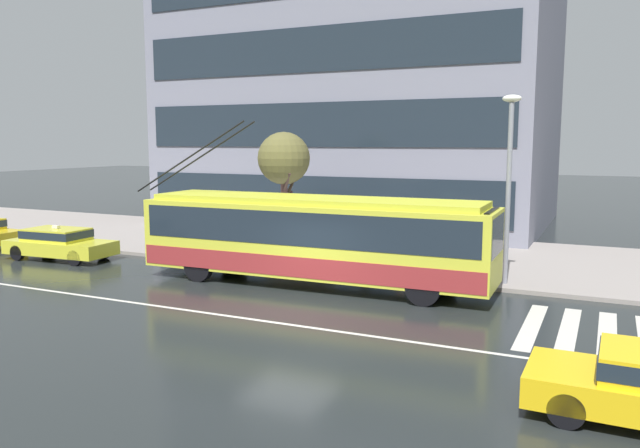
{
  "coord_description": "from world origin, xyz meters",
  "views": [
    {
      "loc": [
        8.12,
        -15.14,
        4.77
      ],
      "look_at": [
        -0.39,
        2.98,
        2.1
      ],
      "focal_mm": 34.81,
      "sensor_mm": 36.0,
      "label": 1
    }
  ],
  "objects_px": {
    "taxi_queued_behind_bus": "(59,242)",
    "street_tree_bare": "(284,160)",
    "pedestrian_approaching_curb": "(368,226)",
    "street_lamp": "(509,172)",
    "pedestrian_at_shelter": "(401,238)",
    "bus_shelter": "(294,213)",
    "trolleybus": "(314,237)"
  },
  "relations": [
    {
      "from": "taxi_queued_behind_bus",
      "to": "pedestrian_at_shelter",
      "type": "relative_size",
      "value": 2.68
    },
    {
      "from": "taxi_queued_behind_bus",
      "to": "street_lamp",
      "type": "relative_size",
      "value": 0.75
    },
    {
      "from": "trolleybus",
      "to": "pedestrian_at_shelter",
      "type": "xyz_separation_m",
      "value": [
        1.8,
        3.85,
        -0.46
      ]
    },
    {
      "from": "trolleybus",
      "to": "taxi_queued_behind_bus",
      "type": "xyz_separation_m",
      "value": [
        -11.35,
        -0.33,
        -0.92
      ]
    },
    {
      "from": "taxi_queued_behind_bus",
      "to": "pedestrian_approaching_curb",
      "type": "relative_size",
      "value": 2.41
    },
    {
      "from": "trolleybus",
      "to": "street_tree_bare",
      "type": "xyz_separation_m",
      "value": [
        -3.34,
        4.12,
        2.4
      ]
    },
    {
      "from": "pedestrian_approaching_curb",
      "to": "taxi_queued_behind_bus",
      "type": "bearing_deg",
      "value": -163.52
    },
    {
      "from": "trolleybus",
      "to": "bus_shelter",
      "type": "xyz_separation_m",
      "value": [
        -2.52,
        3.4,
        0.34
      ]
    },
    {
      "from": "bus_shelter",
      "to": "street_tree_bare",
      "type": "relative_size",
      "value": 0.71
    },
    {
      "from": "pedestrian_at_shelter",
      "to": "trolleybus",
      "type": "bearing_deg",
      "value": -115.04
    },
    {
      "from": "trolleybus",
      "to": "pedestrian_at_shelter",
      "type": "distance_m",
      "value": 4.28
    },
    {
      "from": "taxi_queued_behind_bus",
      "to": "street_tree_bare",
      "type": "distance_m",
      "value": 9.75
    },
    {
      "from": "street_lamp",
      "to": "street_tree_bare",
      "type": "height_order",
      "value": "street_lamp"
    },
    {
      "from": "trolleybus",
      "to": "bus_shelter",
      "type": "distance_m",
      "value": 4.25
    },
    {
      "from": "trolleybus",
      "to": "street_lamp",
      "type": "relative_size",
      "value": 2.13
    },
    {
      "from": "street_lamp",
      "to": "bus_shelter",
      "type": "bearing_deg",
      "value": 172.69
    },
    {
      "from": "street_tree_bare",
      "to": "pedestrian_at_shelter",
      "type": "bearing_deg",
      "value": -3.04
    },
    {
      "from": "trolleybus",
      "to": "taxi_queued_behind_bus",
      "type": "distance_m",
      "value": 11.39
    },
    {
      "from": "pedestrian_at_shelter",
      "to": "pedestrian_approaching_curb",
      "type": "distance_m",
      "value": 1.36
    },
    {
      "from": "taxi_queued_behind_bus",
      "to": "bus_shelter",
      "type": "relative_size",
      "value": 1.3
    },
    {
      "from": "trolleybus",
      "to": "pedestrian_at_shelter",
      "type": "relative_size",
      "value": 7.56
    },
    {
      "from": "street_tree_bare",
      "to": "pedestrian_approaching_curb",
      "type": "bearing_deg",
      "value": -12.48
    },
    {
      "from": "taxi_queued_behind_bus",
      "to": "trolleybus",
      "type": "bearing_deg",
      "value": 1.67
    },
    {
      "from": "pedestrian_approaching_curb",
      "to": "street_lamp",
      "type": "height_order",
      "value": "street_lamp"
    },
    {
      "from": "bus_shelter",
      "to": "pedestrian_approaching_curb",
      "type": "bearing_deg",
      "value": -2.98
    },
    {
      "from": "pedestrian_approaching_curb",
      "to": "street_lamp",
      "type": "bearing_deg",
      "value": -9.96
    },
    {
      "from": "bus_shelter",
      "to": "pedestrian_approaching_curb",
      "type": "distance_m",
      "value": 3.23
    },
    {
      "from": "taxi_queued_behind_bus",
      "to": "street_lamp",
      "type": "xyz_separation_m",
      "value": [
        17.21,
        2.65,
        3.09
      ]
    },
    {
      "from": "taxi_queued_behind_bus",
      "to": "pedestrian_at_shelter",
      "type": "xyz_separation_m",
      "value": [
        13.15,
        4.18,
        0.46
      ]
    },
    {
      "from": "bus_shelter",
      "to": "pedestrian_at_shelter",
      "type": "bearing_deg",
      "value": 5.97
    },
    {
      "from": "trolleybus",
      "to": "taxi_queued_behind_bus",
      "type": "bearing_deg",
      "value": -178.33
    },
    {
      "from": "pedestrian_at_shelter",
      "to": "taxi_queued_behind_bus",
      "type": "bearing_deg",
      "value": -162.36
    }
  ]
}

